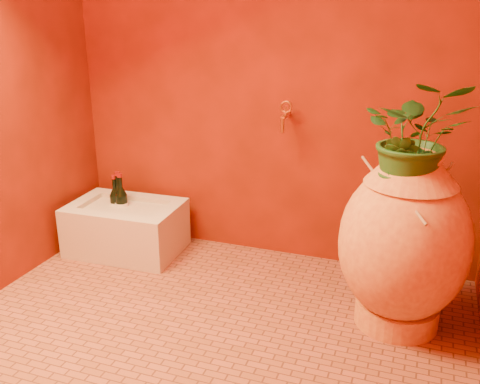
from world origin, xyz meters
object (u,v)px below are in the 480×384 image
at_px(wine_bottle_b, 122,205).
at_px(wine_bottle_c, 116,204).
at_px(wall_tap, 285,115).
at_px(amphora, 404,242).
at_px(stone_basin, 126,229).
at_px(wine_bottle_a, 119,203).

xyz_separation_m(wine_bottle_b, wine_bottle_c, (-0.05, 0.01, -0.01)).
distance_m(wine_bottle_b, wall_tap, 1.20).
distance_m(amphora, wall_tap, 1.00).
distance_m(stone_basin, wall_tap, 1.25).
distance_m(wine_bottle_a, wall_tap, 1.22).
bearing_deg(wine_bottle_a, wine_bottle_c, -161.27).
xyz_separation_m(stone_basin, wine_bottle_c, (-0.10, 0.06, 0.13)).
relative_size(wine_bottle_c, wall_tap, 1.80).
xyz_separation_m(amphora, wine_bottle_a, (-1.78, 0.33, -0.15)).
bearing_deg(wall_tap, wine_bottle_a, -171.00).
bearing_deg(wine_bottle_b, wine_bottle_c, 164.82).
height_order(wine_bottle_b, wine_bottle_c, wine_bottle_b).
xyz_separation_m(wine_bottle_b, wall_tap, (1.01, 0.19, 0.62)).
bearing_deg(wine_bottle_a, wine_bottle_b, -34.92).
relative_size(wine_bottle_b, wine_bottle_c, 1.08).
distance_m(wine_bottle_a, wine_bottle_c, 0.02).
height_order(wine_bottle_b, wall_tap, wall_tap).
relative_size(wine_bottle_a, wine_bottle_b, 1.00).
relative_size(amphora, wine_bottle_c, 2.90).
height_order(wine_bottle_a, wall_tap, wall_tap).
distance_m(amphora, wine_bottle_a, 1.81).
relative_size(amphora, wall_tap, 5.22).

